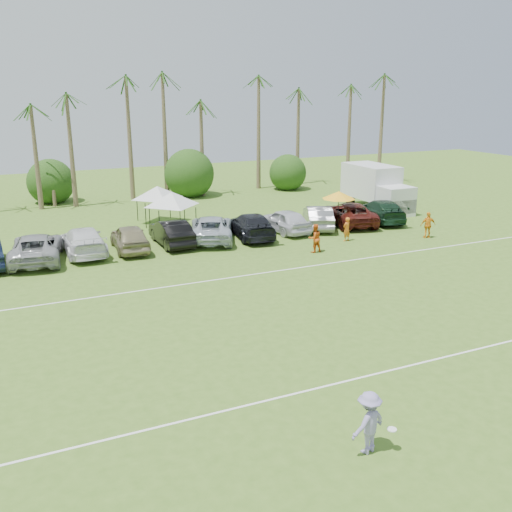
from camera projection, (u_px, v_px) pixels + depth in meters
name	position (u px, v px, depth m)	size (l,w,h in m)	color
ground	(388.00, 408.00, 17.92)	(120.00, 120.00, 0.00)	#44681F
field_lines	(274.00, 319.00, 24.89)	(80.00, 12.10, 0.01)	white
palm_tree_3	(16.00, 83.00, 44.99)	(2.40, 2.40, 11.90)	brown
palm_tree_4	(71.00, 116.00, 47.32)	(2.40, 2.40, 8.90)	brown
palm_tree_5	(119.00, 104.00, 48.68)	(2.40, 2.40, 9.90)	brown
palm_tree_6	(164.00, 94.00, 50.04)	(2.40, 2.40, 10.90)	brown
palm_tree_7	(207.00, 84.00, 51.40)	(2.40, 2.40, 11.90)	brown
palm_tree_8	(257.00, 112.00, 54.13)	(2.40, 2.40, 8.90)	brown
palm_tree_9	(303.00, 102.00, 55.89)	(2.40, 2.40, 9.90)	brown
palm_tree_10	(347.00, 93.00, 57.65)	(2.40, 2.40, 10.90)	brown
palm_tree_11	(379.00, 84.00, 59.01)	(2.40, 2.40, 11.90)	brown
bush_tree_1	(52.00, 184.00, 49.00)	(4.00, 4.00, 4.00)	brown
bush_tree_2	(185.00, 175.00, 53.81)	(4.00, 4.00, 4.00)	brown
bush_tree_3	(280.00, 169.00, 57.81)	(4.00, 4.00, 4.00)	brown
sideline_player_a	(347.00, 229.00, 37.38)	(0.58, 0.38, 1.59)	#CE6216
sideline_player_b	(315.00, 238.00, 34.77)	(0.86, 0.67, 1.77)	#D25517
sideline_player_c	(428.00, 225.00, 38.11)	(1.04, 0.43, 1.77)	orange
box_truck	(377.00, 186.00, 46.88)	(2.78, 7.00, 3.60)	silver
canopy_tent_left	(171.00, 192.00, 39.27)	(4.02, 4.02, 3.25)	black
canopy_tent_right	(157.00, 186.00, 41.93)	(3.97, 3.97, 3.21)	black
market_umbrella	(339.00, 195.00, 40.41)	(2.40, 2.40, 2.67)	black
frisbee_player	(369.00, 423.00, 15.55)	(1.38, 0.95, 1.82)	#9085BC
parked_car_2	(36.00, 248.00, 32.95)	(2.71, 5.88, 1.63)	#9E9F9F
parked_car_3	(83.00, 241.00, 34.43)	(2.29, 5.63, 1.63)	white
parked_car_4	(130.00, 238.00, 35.17)	(1.93, 4.80, 1.63)	gray
parked_car_5	(171.00, 232.00, 36.45)	(1.73, 4.96, 1.63)	black
parked_car_6	(211.00, 228.00, 37.54)	(2.71, 5.88, 1.63)	#AEB7C0
parked_car_7	(251.00, 225.00, 38.30)	(2.29, 5.63, 1.63)	black
parked_car_8	(285.00, 221.00, 39.70)	(1.93, 4.80, 1.63)	silver
parked_car_9	(318.00, 217.00, 40.83)	(1.73, 4.96, 1.63)	slate
parked_car_10	(350.00, 213.00, 41.95)	(2.71, 5.88, 1.63)	#561B14
parked_car_11	(381.00, 211.00, 42.92)	(2.29, 5.63, 1.63)	black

